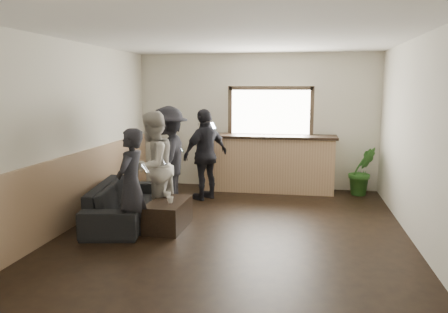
% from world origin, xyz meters
% --- Properties ---
extents(ground, '(5.00, 6.00, 0.01)m').
position_xyz_m(ground, '(0.00, 0.00, 0.00)').
color(ground, black).
extents(room_shell, '(5.01, 6.01, 2.80)m').
position_xyz_m(room_shell, '(-0.74, 0.00, 1.47)').
color(room_shell, silver).
rests_on(room_shell, ground).
extents(bar_counter, '(2.70, 0.68, 2.13)m').
position_xyz_m(bar_counter, '(0.30, 2.70, 0.64)').
color(bar_counter, tan).
rests_on(bar_counter, ground).
extents(sofa, '(1.16, 2.18, 0.60)m').
position_xyz_m(sofa, '(-1.80, 0.18, 0.30)').
color(sofa, black).
rests_on(sofa, ground).
extents(coffee_table, '(0.52, 0.93, 0.41)m').
position_xyz_m(coffee_table, '(-1.00, -0.01, 0.21)').
color(coffee_table, black).
rests_on(coffee_table, ground).
extents(cup_a, '(0.12, 0.12, 0.09)m').
position_xyz_m(cup_a, '(-1.08, 0.21, 0.46)').
color(cup_a, silver).
rests_on(cup_a, coffee_table).
extents(cup_b, '(0.13, 0.13, 0.09)m').
position_xyz_m(cup_b, '(-0.94, -0.11, 0.46)').
color(cup_b, silver).
rests_on(cup_b, coffee_table).
extents(potted_plant, '(0.63, 0.56, 0.96)m').
position_xyz_m(potted_plant, '(2.14, 2.63, 0.48)').
color(potted_plant, '#2D6623').
rests_on(potted_plant, ground).
extents(person_a, '(0.47, 0.59, 1.56)m').
position_xyz_m(person_a, '(-1.35, -0.57, 0.78)').
color(person_a, black).
rests_on(person_a, ground).
extents(person_b, '(0.85, 0.98, 1.74)m').
position_xyz_m(person_b, '(-1.35, 0.33, 0.87)').
color(person_b, '#B5AEA3').
rests_on(person_b, ground).
extents(person_c, '(0.75, 1.20, 1.79)m').
position_xyz_m(person_c, '(-1.31, 1.07, 0.89)').
color(person_c, black).
rests_on(person_c, ground).
extents(person_d, '(0.95, 1.05, 1.71)m').
position_xyz_m(person_d, '(-0.82, 1.78, 0.86)').
color(person_d, black).
rests_on(person_d, ground).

